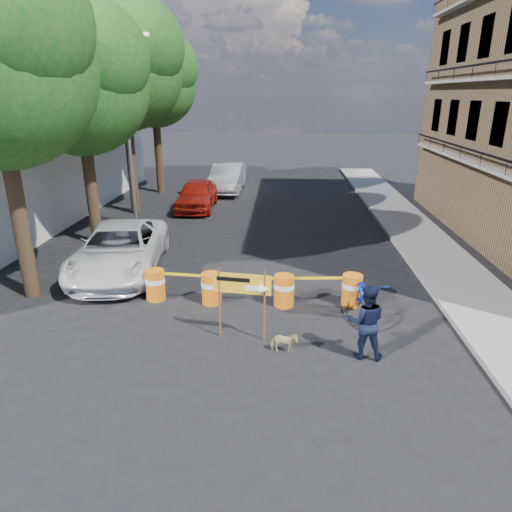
# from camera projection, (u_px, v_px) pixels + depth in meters

# --- Properties ---
(ground) EXTENTS (120.00, 120.00, 0.00)m
(ground) POSITION_uv_depth(u_px,v_px,m) (258.00, 335.00, 11.31)
(ground) COLOR black
(ground) RESTS_ON ground
(sidewalk_east) EXTENTS (2.40, 40.00, 0.15)m
(sidewalk_east) POSITION_uv_depth(u_px,v_px,m) (437.00, 256.00, 16.58)
(sidewalk_east) COLOR gray
(sidewalk_east) RESTS_ON ground
(tree_mid_a) EXTENTS (5.25, 5.00, 8.68)m
(tree_mid_a) POSITION_uv_depth(u_px,v_px,m) (80.00, 83.00, 16.24)
(tree_mid_a) COLOR #332316
(tree_mid_a) RESTS_ON ground
(tree_mid_b) EXTENTS (5.67, 5.40, 9.62)m
(tree_mid_b) POSITION_uv_depth(u_px,v_px,m) (125.00, 69.00, 20.70)
(tree_mid_b) COLOR #332316
(tree_mid_b) RESTS_ON ground
(tree_far) EXTENTS (5.04, 4.80, 8.84)m
(tree_far) POSITION_uv_depth(u_px,v_px,m) (155.00, 83.00, 25.57)
(tree_far) COLOR #332316
(tree_far) RESTS_ON ground
(streetlamp) EXTENTS (1.25, 0.18, 8.00)m
(streetlamp) POSITION_uv_depth(u_px,v_px,m) (129.00, 126.00, 19.09)
(streetlamp) COLOR gray
(streetlamp) RESTS_ON ground
(barrel_far_left) EXTENTS (0.58, 0.58, 0.90)m
(barrel_far_left) POSITION_uv_depth(u_px,v_px,m) (155.00, 284.00, 13.15)
(barrel_far_left) COLOR orange
(barrel_far_left) RESTS_ON ground
(barrel_mid_left) EXTENTS (0.58, 0.58, 0.90)m
(barrel_mid_left) POSITION_uv_depth(u_px,v_px,m) (212.00, 288.00, 12.91)
(barrel_mid_left) COLOR orange
(barrel_mid_left) RESTS_ON ground
(barrel_mid_right) EXTENTS (0.58, 0.58, 0.90)m
(barrel_mid_right) POSITION_uv_depth(u_px,v_px,m) (284.00, 290.00, 12.76)
(barrel_mid_right) COLOR orange
(barrel_mid_right) RESTS_ON ground
(barrel_far_right) EXTENTS (0.58, 0.58, 0.90)m
(barrel_far_right) POSITION_uv_depth(u_px,v_px,m) (352.00, 289.00, 12.81)
(barrel_far_right) COLOR orange
(barrel_far_right) RESTS_ON ground
(detour_sign) EXTENTS (1.39, 0.35, 1.80)m
(detour_sign) POSITION_uv_depth(u_px,v_px,m) (249.00, 290.00, 10.69)
(detour_sign) COLOR #592D19
(detour_sign) RESTS_ON ground
(pedestrian) EXTENTS (0.91, 0.75, 1.75)m
(pedestrian) POSITION_uv_depth(u_px,v_px,m) (366.00, 322.00, 10.13)
(pedestrian) COLOR black
(pedestrian) RESTS_ON ground
(bicycle) EXTENTS (0.86, 1.20, 2.14)m
(bicycle) POSITION_uv_depth(u_px,v_px,m) (367.00, 279.00, 11.92)
(bicycle) COLOR #142EA6
(bicycle) RESTS_ON ground
(dog) EXTENTS (0.65, 0.34, 0.53)m
(dog) POSITION_uv_depth(u_px,v_px,m) (284.00, 343.00, 10.47)
(dog) COLOR tan
(dog) RESTS_ON ground
(suv_white) EXTENTS (3.27, 5.94, 1.58)m
(suv_white) POSITION_uv_depth(u_px,v_px,m) (120.00, 249.00, 15.09)
(suv_white) COLOR silver
(suv_white) RESTS_ON ground
(sedan_red) EXTENTS (1.86, 4.46, 1.51)m
(sedan_red) POSITION_uv_depth(u_px,v_px,m) (197.00, 195.00, 23.40)
(sedan_red) COLOR #9F170D
(sedan_red) RESTS_ON ground
(sedan_silver) EXTENTS (1.91, 5.11, 1.67)m
(sedan_silver) POSITION_uv_depth(u_px,v_px,m) (227.00, 178.00, 27.64)
(sedan_silver) COLOR #ADB0B5
(sedan_silver) RESTS_ON ground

